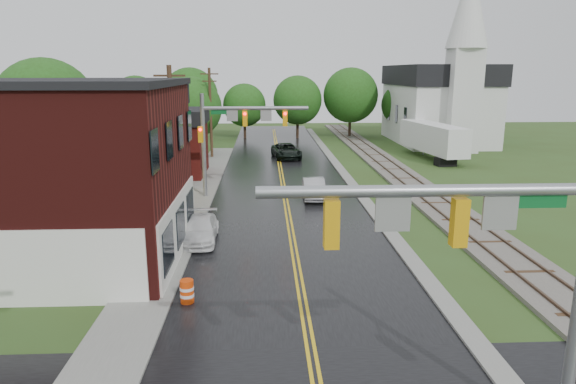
{
  "coord_description": "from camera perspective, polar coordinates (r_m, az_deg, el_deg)",
  "views": [
    {
      "loc": [
        -1.41,
        -8.29,
        8.63
      ],
      "look_at": [
        -0.4,
        13.48,
        3.5
      ],
      "focal_mm": 32.0,
      "sensor_mm": 36.0,
      "label": 1
    }
  ],
  "objects": [
    {
      "name": "main_road",
      "position": [
        39.27,
        -0.52,
        0.55
      ],
      "size": [
        10.0,
        90.0,
        0.02
      ],
      "primitive_type": "cube",
      "color": "black",
      "rests_on": "ground"
    },
    {
      "name": "curb_right",
      "position": [
        44.66,
        6.18,
        2.02
      ],
      "size": [
        0.8,
        70.0,
        0.12
      ],
      "primitive_type": "cube",
      "color": "gray",
      "rests_on": "ground"
    },
    {
      "name": "sidewalk_left",
      "position": [
        34.72,
        -10.49,
        -1.37
      ],
      "size": [
        2.4,
        50.0,
        0.12
      ],
      "primitive_type": "cube",
      "color": "gray",
      "rests_on": "ground"
    },
    {
      "name": "brick_building",
      "position": [
        26.17,
        -27.64,
        1.87
      ],
      "size": [
        14.3,
        10.3,
        8.3
      ],
      "color": "#44110E",
      "rests_on": "ground"
    },
    {
      "name": "yellow_house",
      "position": [
        36.02,
        -18.1,
        3.92
      ],
      "size": [
        8.0,
        7.0,
        6.4
      ],
      "primitive_type": "cube",
      "color": "tan",
      "rests_on": "ground"
    },
    {
      "name": "darkred_building",
      "position": [
        44.6,
        -13.76,
        4.57
      ],
      "size": [
        7.0,
        6.0,
        4.4
      ],
      "primitive_type": "cube",
      "color": "#3F0F0C",
      "rests_on": "ground"
    },
    {
      "name": "church",
      "position": [
        65.67,
        16.66,
        10.26
      ],
      "size": [
        10.4,
        18.4,
        20.0
      ],
      "color": "silver",
      "rests_on": "ground"
    },
    {
      "name": "railroad",
      "position": [
        45.57,
        11.92,
        2.17
      ],
      "size": [
        3.2,
        80.0,
        0.3
      ],
      "color": "#59544C",
      "rests_on": "ground"
    },
    {
      "name": "traffic_signal_near",
      "position": [
        11.96,
        21.7,
        -5.55
      ],
      "size": [
        7.34,
        0.3,
        7.2
      ],
      "color": "gray",
      "rests_on": "ground"
    },
    {
      "name": "traffic_signal_far",
      "position": [
        35.54,
        -6.0,
        7.27
      ],
      "size": [
        7.34,
        0.43,
        7.2
      ],
      "color": "gray",
      "rests_on": "ground"
    },
    {
      "name": "utility_pole_b",
      "position": [
        31.01,
        -12.69,
        5.68
      ],
      "size": [
        1.8,
        0.28,
        9.0
      ],
      "color": "#382616",
      "rests_on": "ground"
    },
    {
      "name": "utility_pole_c",
      "position": [
        52.71,
        -8.6,
        8.84
      ],
      "size": [
        1.8,
        0.28,
        9.0
      ],
      "color": "#382616",
      "rests_on": "ground"
    },
    {
      "name": "tree_left_b",
      "position": [
        43.52,
        -25.1,
        8.18
      ],
      "size": [
        7.6,
        7.6,
        9.69
      ],
      "color": "black",
      "rests_on": "ground"
    },
    {
      "name": "tree_left_c",
      "position": [
        49.94,
        -17.22,
        7.93
      ],
      "size": [
        6.0,
        6.0,
        7.65
      ],
      "color": "black",
      "rests_on": "ground"
    },
    {
      "name": "tree_left_e",
      "position": [
        54.83,
        -10.56,
        9.03
      ],
      "size": [
        6.4,
        6.4,
        8.16
      ],
      "color": "black",
      "rests_on": "ground"
    },
    {
      "name": "suv_dark",
      "position": [
        52.26,
        -0.19,
        4.57
      ],
      "size": [
        3.2,
        5.66,
        1.49
      ],
      "primitive_type": "imported",
      "rotation": [
        0.0,
        0.0,
        0.14
      ],
      "color": "black",
      "rests_on": "ground"
    },
    {
      "name": "sedan_silver",
      "position": [
        35.64,
        2.88,
        0.36
      ],
      "size": [
        1.53,
        4.22,
        1.38
      ],
      "primitive_type": "imported",
      "rotation": [
        0.0,
        0.0,
        -0.02
      ],
      "color": "#A9A8AD",
      "rests_on": "ground"
    },
    {
      "name": "pickup_white",
      "position": [
        27.07,
        -9.74,
        -4.16
      ],
      "size": [
        1.8,
        4.31,
        1.25
      ],
      "primitive_type": "imported",
      "rotation": [
        0.0,
        0.0,
        0.01
      ],
      "color": "white",
      "rests_on": "ground"
    },
    {
      "name": "semi_trailer",
      "position": [
        53.85,
        15.79,
        5.81
      ],
      "size": [
        3.87,
        11.16,
        3.53
      ],
      "color": "black",
      "rests_on": "ground"
    },
    {
      "name": "construction_barrel",
      "position": [
        20.25,
        -11.16,
        -10.8
      ],
      "size": [
        0.52,
        0.52,
        0.92
      ],
      "primitive_type": "cylinder",
      "rotation": [
        0.0,
        0.0,
        0.0
      ],
      "color": "#D83C09",
      "rests_on": "ground"
    }
  ]
}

